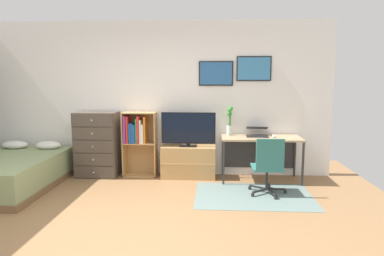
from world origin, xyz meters
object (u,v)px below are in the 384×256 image
bed (9,173)px  computer_mouse (274,136)px  office_chair (268,165)px  laptop (257,132)px  dresser (97,144)px  desk (260,144)px  tv_stand (189,162)px  bamboo_vase (230,121)px  television (188,129)px  bookshelf (138,138)px

bed → computer_mouse: computer_mouse is taller
office_chair → laptop: 0.95m
dresser → computer_mouse: bearing=-1.8°
desk → office_chair: (0.01, -0.85, -0.15)m
tv_stand → dresser: bearing=-179.5°
laptop → bamboo_vase: (-0.47, 0.06, 0.18)m
television → computer_mouse: size_ratio=8.87×
bed → dresser: bearing=33.6°
bed → tv_stand: (2.74, 0.79, 0.02)m
tv_stand → laptop: laptop is taller
bookshelf → bamboo_vase: size_ratio=2.29×
television → desk: (1.22, -0.01, -0.23)m
bed → desk: (3.96, 0.76, 0.36)m
bookshelf → tv_stand: bearing=-3.0°
television → desk: size_ratio=0.70×
bookshelf → television: 0.91m
bed → tv_stand: bed is taller
bamboo_vase → computer_mouse: bearing=-13.9°
computer_mouse → dresser: bearing=178.2°
bamboo_vase → desk: bearing=-10.7°
desk → bamboo_vase: (-0.52, 0.10, 0.38)m
dresser → computer_mouse: (3.02, -0.09, 0.19)m
tv_stand → computer_mouse: (1.43, -0.11, 0.48)m
desk → laptop: laptop is taller
bed → dresser: dresser is taller
bookshelf → office_chair: bearing=-23.5°
bookshelf → laptop: 2.06m
bookshelf → tv_stand: 0.98m
tv_stand → bamboo_vase: size_ratio=1.88×
bookshelf → computer_mouse: size_ratio=10.83×
computer_mouse → bamboo_vase: bearing=166.1°
computer_mouse → bamboo_vase: (-0.73, 0.18, 0.23)m
bamboo_vase → dresser: bearing=-177.9°
computer_mouse → tv_stand: bearing=175.6°
dresser → laptop: bearing=0.6°
desk → bamboo_vase: 0.65m
bookshelf → computer_mouse: (2.32, -0.16, 0.08)m
bookshelf → computer_mouse: bearing=-3.8°
television → office_chair: television is taller
dresser → office_chair: dresser is taller
tv_stand → laptop: bearing=0.6°
television → computer_mouse: 1.43m
laptop → bamboo_vase: 0.50m
laptop → tv_stand: bearing=-176.1°
bed → dresser: 1.42m
dresser → office_chair: (2.83, -0.86, -0.11)m
bed → bookshelf: 2.08m
computer_mouse → laptop: bearing=155.0°
bookshelf → tv_stand: size_ratio=1.21×
tv_stand → bookshelf: bearing=177.0°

